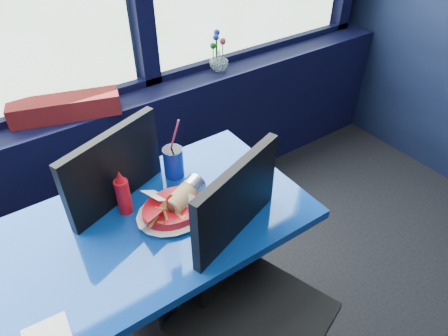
% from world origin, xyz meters
% --- Properties ---
extents(window_sill, '(5.00, 0.26, 0.80)m').
position_xyz_m(window_sill, '(0.00, 2.87, 0.40)').
color(window_sill, black).
rests_on(window_sill, ground).
extents(near_table, '(1.20, 0.70, 0.75)m').
position_xyz_m(near_table, '(0.30, 2.00, 0.57)').
color(near_table, black).
rests_on(near_table, ground).
extents(chair_near_front, '(0.61, 0.61, 1.06)m').
position_xyz_m(chair_near_front, '(0.49, 1.65, 0.61)').
color(chair_near_front, black).
rests_on(chair_near_front, ground).
extents(chair_near_back, '(0.62, 0.62, 1.07)m').
position_xyz_m(chair_near_back, '(0.30, 2.31, 0.61)').
color(chair_near_back, black).
rests_on(chair_near_back, ground).
extents(planter_box, '(0.54, 0.28, 0.11)m').
position_xyz_m(planter_box, '(0.26, 2.85, 0.85)').
color(planter_box, maroon).
rests_on(planter_box, window_sill).
extents(flower_vase, '(0.15, 0.15, 0.25)m').
position_xyz_m(flower_vase, '(1.19, 2.86, 0.87)').
color(flower_vase, silver).
rests_on(flower_vase, window_sill).
extents(food_basket, '(0.28, 0.26, 0.10)m').
position_xyz_m(food_basket, '(0.40, 1.99, 0.79)').
color(food_basket, red).
rests_on(food_basket, near_table).
extents(ketchup_bottle, '(0.05, 0.05, 0.20)m').
position_xyz_m(ketchup_bottle, '(0.24, 2.11, 0.84)').
color(ketchup_bottle, red).
rests_on(ketchup_bottle, near_table).
extents(soda_cup, '(0.09, 0.09, 0.29)m').
position_xyz_m(soda_cup, '(0.51, 2.19, 0.82)').
color(soda_cup, '#0D2193').
rests_on(soda_cup, near_table).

